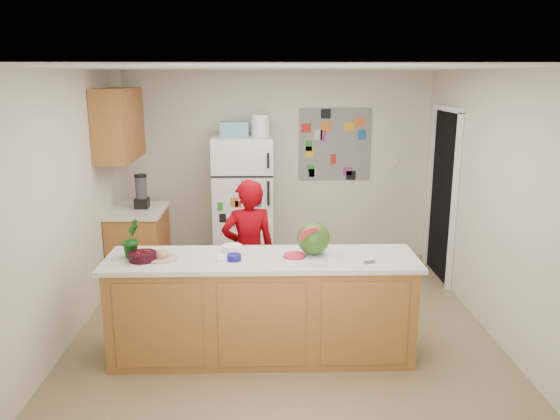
{
  "coord_description": "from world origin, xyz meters",
  "views": [
    {
      "loc": [
        -0.15,
        -4.94,
        2.44
      ],
      "look_at": [
        -0.03,
        0.2,
        1.16
      ],
      "focal_mm": 35.0,
      "sensor_mm": 36.0,
      "label": 1
    }
  ],
  "objects_px": {
    "watermelon": "(313,238)",
    "person": "(249,252)",
    "cherry_bowl": "(143,256)",
    "refrigerator": "(244,202)"
  },
  "relations": [
    {
      "from": "refrigerator",
      "to": "watermelon",
      "type": "relative_size",
      "value": 6.03
    },
    {
      "from": "refrigerator",
      "to": "cherry_bowl",
      "type": "distance_m",
      "value": 2.55
    },
    {
      "from": "refrigerator",
      "to": "person",
      "type": "xyz_separation_m",
      "value": [
        0.11,
        -1.67,
        -0.12
      ]
    },
    {
      "from": "watermelon",
      "to": "cherry_bowl",
      "type": "xyz_separation_m",
      "value": [
        -1.45,
        -0.1,
        -0.12
      ]
    },
    {
      "from": "refrigerator",
      "to": "watermelon",
      "type": "distance_m",
      "value": 2.45
    },
    {
      "from": "watermelon",
      "to": "person",
      "type": "bearing_deg",
      "value": 131.4
    },
    {
      "from": "person",
      "to": "cherry_bowl",
      "type": "distance_m",
      "value": 1.17
    },
    {
      "from": "refrigerator",
      "to": "cherry_bowl",
      "type": "relative_size",
      "value": 7.33
    },
    {
      "from": "refrigerator",
      "to": "watermelon",
      "type": "bearing_deg",
      "value": -73.4
    },
    {
      "from": "refrigerator",
      "to": "person",
      "type": "relative_size",
      "value": 1.16
    }
  ]
}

